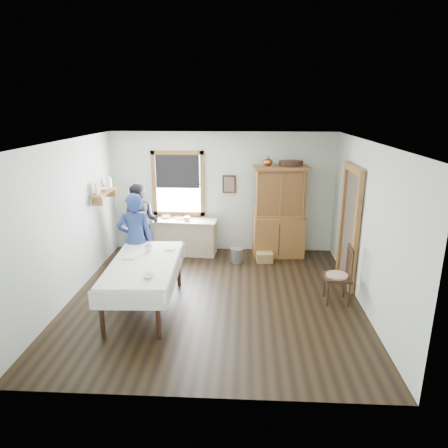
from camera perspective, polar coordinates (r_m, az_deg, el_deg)
The scene contains 20 objects.
room at distance 6.63m, azimuth -1.44°, elevation -0.05°, with size 5.01×5.01×2.70m.
window at distance 9.07m, azimuth -6.58°, elevation 6.23°, with size 1.18×0.07×1.48m.
doorway at distance 7.73m, azimuth 17.56°, elevation 0.16°, with size 0.09×1.14×2.22m.
wall_shelf at distance 8.54m, azimuth -16.73°, elevation 4.61°, with size 0.24×1.00×0.44m.
framed_picture at distance 8.96m, azimuth 0.74°, elevation 5.70°, with size 0.30×0.04×0.40m, color #361D12.
rug_beater at distance 7.07m, azimuth 18.96°, elevation 3.22°, with size 0.27×0.27×0.01m, color black.
work_counter at distance 9.04m, azimuth -5.45°, elevation -1.83°, with size 1.39×0.53×0.79m, color tan.
china_hutch at distance 8.79m, azimuth 7.90°, elevation 1.70°, with size 1.18×0.56×2.01m, color #905E2C.
dining_table at distance 6.76m, azimuth -11.23°, elevation -8.57°, with size 1.08×2.06×0.82m, color white.
spindle_chair at distance 7.05m, azimuth 15.93°, elevation -6.98°, with size 0.47×0.47×1.01m, color #361D12.
pail at distance 8.61m, azimuth 1.84°, elevation -4.45°, with size 0.29×0.29×0.31m, color gray.
wicker_basket at distance 8.66m, azimuth 5.82°, elevation -4.76°, with size 0.35×0.25×0.21m, color olive.
woman_blue at distance 7.54m, azimuth -12.50°, elevation -2.67°, with size 0.59×0.39×1.62m, color navy.
figure_dark at distance 8.83m, azimuth -11.76°, elevation -0.08°, with size 0.74×0.58×1.53m, color black.
table_cup_a at distance 7.04m, azimuth -10.79°, elevation -3.40°, with size 0.14×0.14×0.11m, color white.
table_cup_b at distance 7.06m, azimuth -10.55°, elevation -3.35°, with size 0.11×0.11×0.10m, color white.
table_bowl at distance 6.00m, azimuth -10.75°, elevation -7.29°, with size 0.20×0.20×0.05m, color white.
counter_book at distance 9.01m, azimuth -6.90°, elevation 0.77°, with size 0.17×0.24×0.02m, color brown.
counter_bowl at distance 9.11m, azimuth -8.25°, elevation 1.02°, with size 0.20×0.20×0.06m, color white.
shelf_bowl at distance 8.55m, azimuth -16.72°, elevation 4.78°, with size 0.22×0.22×0.05m, color white.
Camera 1 is at (0.51, -6.33, 3.26)m, focal length 32.00 mm.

